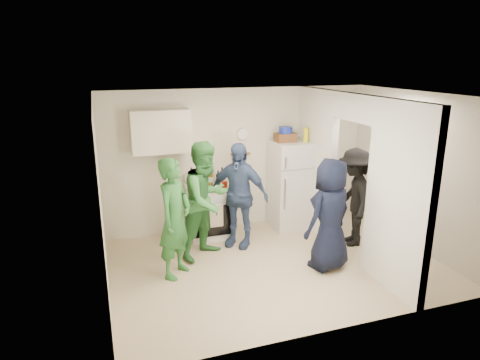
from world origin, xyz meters
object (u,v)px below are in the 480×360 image
stove (210,211)px  person_denim (238,195)px  yellow_cup_stack_top (306,135)px  person_green_left (175,218)px  fridge (290,185)px  blue_bowl (286,130)px  person_navy (330,215)px  person_green_center (206,200)px  wicker_basket (285,137)px  person_nook (354,197)px

stove → person_denim: size_ratio=0.52×
yellow_cup_stack_top → person_green_left: 2.86m
fridge → yellow_cup_stack_top: yellow_cup_stack_top is taller
stove → blue_bowl: blue_bowl is taller
stove → person_navy: 2.19m
yellow_cup_stack_top → person_navy: bearing=-103.4°
person_green_center → person_navy: (1.58, -0.96, -0.08)m
wicker_basket → person_nook: bearing=-55.2°
blue_bowl → person_navy: size_ratio=0.15×
person_denim → person_nook: 1.89m
person_denim → yellow_cup_stack_top: bearing=56.7°
wicker_basket → blue_bowl: size_ratio=1.46×
wicker_basket → yellow_cup_stack_top: yellow_cup_stack_top is taller
person_green_center → person_nook: bearing=-40.8°
fridge → person_denim: size_ratio=0.91×
wicker_basket → yellow_cup_stack_top: size_ratio=1.40×
wicker_basket → person_nook: 1.57m
fridge → wicker_basket: 0.87m
blue_bowl → wicker_basket: bearing=0.0°
yellow_cup_stack_top → person_green_left: (-2.52, -1.07, -0.85)m
yellow_cup_stack_top → person_denim: (-1.37, -0.38, -0.84)m
wicker_basket → person_green_left: size_ratio=0.20×
blue_bowl → person_nook: 1.64m
person_denim → person_nook: bearing=24.1°
stove → person_nook: size_ratio=0.56×
fridge → person_green_center: bearing=-158.1°
blue_bowl → person_denim: size_ratio=0.14×
wicker_basket → person_navy: 1.90m
stove → person_denim: (0.35, -0.51, 0.41)m
person_green_left → person_green_center: size_ratio=0.94×
stove → wicker_basket: wicker_basket is taller
wicker_basket → person_green_center: 1.94m
person_nook → person_navy: bearing=-33.0°
yellow_cup_stack_top → person_green_center: size_ratio=0.14×
stove → person_green_center: 0.89m
person_green_center → person_nook: person_green_center is taller
fridge → blue_bowl: (-0.10, 0.05, 0.99)m
person_navy → person_green_left: bearing=-32.9°
blue_bowl → yellow_cup_stack_top: 0.36m
stove → person_green_center: bearing=-107.5°
person_denim → person_navy: 1.54m
stove → wicker_basket: size_ratio=2.57×
person_navy → person_nook: size_ratio=1.02×
fridge → person_denim: bearing=-157.2°
person_green_center → fridge: bearing=-10.8°
blue_bowl → person_nook: (0.75, -1.08, -0.97)m
person_navy → person_green_center: bearing=-51.5°
person_green_left → person_nook: bearing=-47.0°
stove → blue_bowl: size_ratio=3.75×
person_green_left → person_denim: person_denim is taller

